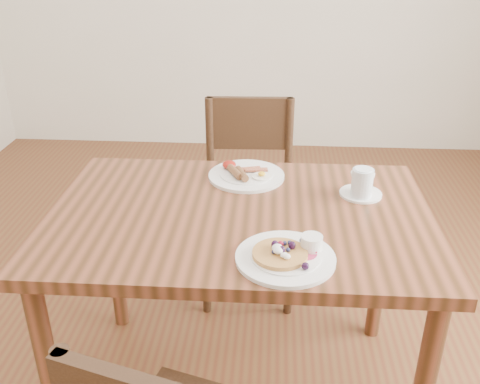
{
  "coord_description": "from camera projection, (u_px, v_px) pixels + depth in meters",
  "views": [
    {
      "loc": [
        0.1,
        -1.47,
        1.55
      ],
      "look_at": [
        0.0,
        0.0,
        0.82
      ],
      "focal_mm": 40.0,
      "sensor_mm": 36.0,
      "label": 1
    }
  ],
  "objects": [
    {
      "name": "chair_far",
      "position": [
        249.0,
        190.0,
        2.4
      ],
      "size": [
        0.44,
        0.44,
        0.88
      ],
      "rotation": [
        0.0,
        0.0,
        3.18
      ],
      "color": "#3C2615",
      "rests_on": "ground"
    },
    {
      "name": "dining_table",
      "position": [
        240.0,
        239.0,
        1.72
      ],
      "size": [
        1.2,
        0.8,
        0.75
      ],
      "color": "brown",
      "rests_on": "ground"
    },
    {
      "name": "breakfast_plate",
      "position": [
        245.0,
        174.0,
        1.9
      ],
      "size": [
        0.27,
        0.27,
        0.04
      ],
      "color": "white",
      "rests_on": "dining_table"
    },
    {
      "name": "teacup_saucer",
      "position": [
        362.0,
        185.0,
        1.77
      ],
      "size": [
        0.14,
        0.14,
        0.08
      ],
      "color": "white",
      "rests_on": "dining_table"
    },
    {
      "name": "water_glass",
      "position": [
        362.0,
        184.0,
        1.74
      ],
      "size": [
        0.07,
        0.07,
        0.1
      ],
      "primitive_type": "cylinder",
      "color": "silver",
      "rests_on": "dining_table"
    },
    {
      "name": "pancake_plate",
      "position": [
        287.0,
        255.0,
        1.43
      ],
      "size": [
        0.27,
        0.27,
        0.06
      ],
      "color": "white",
      "rests_on": "dining_table"
    }
  ]
}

